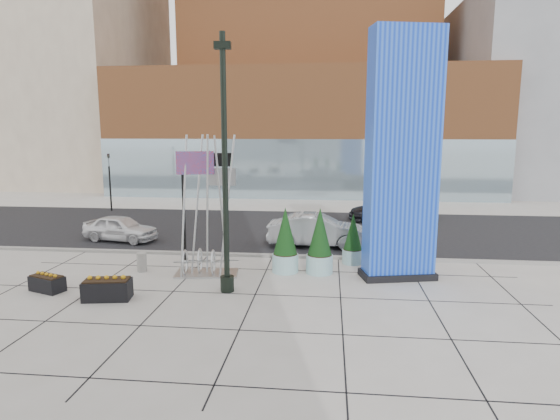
# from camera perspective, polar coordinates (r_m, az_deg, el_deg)

# --- Properties ---
(ground) EXTENTS (160.00, 160.00, 0.00)m
(ground) POSITION_cam_1_polar(r_m,az_deg,el_deg) (17.95, -5.71, -9.01)
(ground) COLOR #9E9991
(ground) RESTS_ON ground
(street_asphalt) EXTENTS (80.00, 12.00, 0.02)m
(street_asphalt) POSITION_cam_1_polar(r_m,az_deg,el_deg) (27.47, -1.48, -2.33)
(street_asphalt) COLOR black
(street_asphalt) RESTS_ON ground
(curb_edge) EXTENTS (80.00, 0.30, 0.12)m
(curb_edge) POSITION_cam_1_polar(r_m,az_deg,el_deg) (21.69, -3.57, -5.50)
(curb_edge) COLOR gray
(curb_edge) RESTS_ON ground
(tower_podium) EXTENTS (34.00, 10.00, 11.00)m
(tower_podium) POSITION_cam_1_polar(r_m,az_deg,el_deg) (43.70, 2.76, 9.41)
(tower_podium) COLOR #A35C2F
(tower_podium) RESTS_ON ground
(tower_glass_front) EXTENTS (34.00, 0.60, 5.00)m
(tower_glass_front) POSITION_cam_1_polar(r_m,az_deg,el_deg) (39.05, 2.32, 4.97)
(tower_glass_front) COLOR #8CA5B2
(tower_glass_front) RESTS_ON ground
(building_beige_left) EXTENTS (18.00, 20.00, 34.00)m
(building_beige_left) POSITION_cam_1_polar(r_m,az_deg,el_deg) (59.68, -25.33, 19.73)
(building_beige_left) COLOR gray
(building_beige_left) RESTS_ON ground
(blue_pylon) EXTENTS (3.05, 1.86, 9.48)m
(blue_pylon) POSITION_cam_1_polar(r_m,az_deg,el_deg) (18.38, 14.66, 5.76)
(blue_pylon) COLOR #0D32C3
(blue_pylon) RESTS_ON ground
(lamp_post) EXTENTS (0.57, 0.49, 8.97)m
(lamp_post) POSITION_cam_1_polar(r_m,az_deg,el_deg) (16.41, -6.68, 2.37)
(lamp_post) COLOR black
(lamp_post) RESTS_ON ground
(public_art_sculpture) EXTENTS (2.60, 1.53, 5.61)m
(public_art_sculpture) POSITION_cam_1_polar(r_m,az_deg,el_deg) (18.92, -8.98, -3.47)
(public_art_sculpture) COLOR silver
(public_art_sculpture) RESTS_ON ground
(concrete_bollard) EXTENTS (0.40, 0.40, 0.78)m
(concrete_bollard) POSITION_cam_1_polar(r_m,az_deg,el_deg) (20.16, -16.48, -6.11)
(concrete_bollard) COLOR gray
(concrete_bollard) RESTS_ON ground
(overhead_street_sign) EXTENTS (2.26, 0.35, 4.79)m
(overhead_street_sign) POSITION_cam_1_polar(r_m,az_deg,el_deg) (20.24, -9.62, 4.95)
(overhead_street_sign) COLOR black
(overhead_street_sign) RESTS_ON ground
(round_planter_east) EXTENTS (0.88, 0.88, 2.21)m
(round_planter_east) POSITION_cam_1_polar(r_m,az_deg,el_deg) (20.55, 8.87, -3.63)
(round_planter_east) COLOR #8EBABF
(round_planter_east) RESTS_ON ground
(round_planter_mid) EXTENTS (1.08, 1.08, 2.70)m
(round_planter_mid) POSITION_cam_1_polar(r_m,az_deg,el_deg) (18.97, 4.87, -3.95)
(round_planter_mid) COLOR #8EBABF
(round_planter_mid) RESTS_ON ground
(round_planter_west) EXTENTS (1.07, 1.07, 2.69)m
(round_planter_west) POSITION_cam_1_polar(r_m,az_deg,el_deg) (19.05, 0.65, -3.88)
(round_planter_west) COLOR #8EBABF
(round_planter_west) RESTS_ON ground
(box_planter_north) EXTENTS (1.68, 1.03, 0.86)m
(box_planter_north) POSITION_cam_1_polar(r_m,az_deg,el_deg) (17.30, -20.32, -8.94)
(box_planter_north) COLOR black
(box_planter_north) RESTS_ON ground
(box_planter_south) EXTENTS (1.40, 1.03, 0.70)m
(box_planter_south) POSITION_cam_1_polar(r_m,az_deg,el_deg) (19.04, -26.52, -7.91)
(box_planter_south) COLOR black
(box_planter_south) RESTS_ON ground
(car_white_west) EXTENTS (4.17, 2.33, 1.34)m
(car_white_west) POSITION_cam_1_polar(r_m,az_deg,el_deg) (25.85, -18.88, -2.13)
(car_white_west) COLOR white
(car_white_west) RESTS_ON ground
(car_silver_mid) EXTENTS (4.93, 1.79, 1.62)m
(car_silver_mid) POSITION_cam_1_polar(r_m,az_deg,el_deg) (23.33, 4.56, -2.53)
(car_silver_mid) COLOR #96999D
(car_silver_mid) RESTS_ON ground
(car_dark_east) EXTENTS (5.20, 3.06, 1.41)m
(car_dark_east) POSITION_cam_1_polar(r_m,az_deg,el_deg) (30.75, 12.86, 0.06)
(car_dark_east) COLOR black
(car_dark_east) RESTS_ON ground
(traffic_signal) EXTENTS (0.15, 0.18, 4.10)m
(traffic_signal) POSITION_cam_1_polar(r_m,az_deg,el_deg) (35.41, -20.05, 3.56)
(traffic_signal) COLOR black
(traffic_signal) RESTS_ON ground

